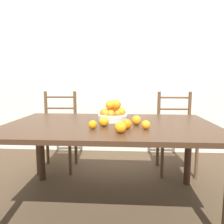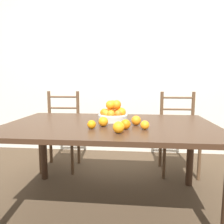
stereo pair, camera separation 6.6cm
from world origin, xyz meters
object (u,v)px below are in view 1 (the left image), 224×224
object	(u,v)px
orange_loose_2	(146,125)
orange_loose_4	(121,127)
fruit_bowl	(113,114)
chair_right	(176,134)
orange_loose_3	(137,120)
chair_left	(58,132)
orange_loose_1	(93,125)
orange_loose_0	(104,122)
orange_loose_5	(127,124)

from	to	relation	value
orange_loose_2	orange_loose_4	distance (m)	0.23
fruit_bowl	chair_right	xyz separation A→B (m)	(0.72, 0.70, -0.34)
orange_loose_4	orange_loose_3	bearing A→B (deg)	66.76
orange_loose_3	chair_left	xyz separation A→B (m)	(-0.93, 0.87, -0.32)
orange_loose_1	chair_left	xyz separation A→B (m)	(-0.60, 1.04, -0.31)
orange_loose_1	orange_loose_3	bearing A→B (deg)	26.87
orange_loose_3	chair_left	distance (m)	1.31
orange_loose_1	chair_left	size ratio (longest dim) A/B	0.07
orange_loose_0	orange_loose_3	distance (m)	0.27
orange_loose_1	orange_loose_4	world-z (taller)	orange_loose_4
orange_loose_3	orange_loose_4	xyz separation A→B (m)	(-0.12, -0.28, 0.00)
orange_loose_3	orange_loose_2	bearing A→B (deg)	-67.96
orange_loose_1	orange_loose_4	xyz separation A→B (m)	(0.21, -0.12, 0.01)
fruit_bowl	orange_loose_0	xyz separation A→B (m)	(-0.06, -0.24, -0.03)
fruit_bowl	orange_loose_5	distance (m)	0.35
chair_left	chair_right	size ratio (longest dim) A/B	1.00
chair_right	chair_left	bearing A→B (deg)	179.99
fruit_bowl	orange_loose_1	world-z (taller)	fruit_bowl
fruit_bowl	orange_loose_0	distance (m)	0.25
chair_left	orange_loose_2	bearing A→B (deg)	-47.99
orange_loose_5	chair_right	xyz separation A→B (m)	(0.60, 1.03, -0.32)
fruit_bowl	orange_loose_3	distance (m)	0.27
fruit_bowl	orange_loose_4	bearing A→B (deg)	-80.04
orange_loose_1	orange_loose_2	xyz separation A→B (m)	(0.39, 0.02, 0.00)
chair_right	orange_loose_4	bearing A→B (deg)	-118.99
fruit_bowl	orange_loose_1	distance (m)	0.37
orange_loose_3	orange_loose_5	bearing A→B (deg)	-116.73
chair_left	chair_right	xyz separation A→B (m)	(1.44, 0.00, 0.00)
orange_loose_0	orange_loose_5	bearing A→B (deg)	-25.37
orange_loose_4	orange_loose_5	distance (m)	0.13
fruit_bowl	orange_loose_5	size ratio (longest dim) A/B	3.52
orange_loose_0	chair_right	size ratio (longest dim) A/B	0.08
orange_loose_0	chair_right	distance (m)	1.26
chair_left	fruit_bowl	bearing A→B (deg)	-45.93
orange_loose_5	chair_left	distance (m)	1.37
orange_loose_2	orange_loose_5	bearing A→B (deg)	-178.46
orange_loose_4	orange_loose_2	bearing A→B (deg)	35.51
orange_loose_5	chair_left	xyz separation A→B (m)	(-0.85, 1.03, -0.32)
orange_loose_2	orange_loose_5	world-z (taller)	orange_loose_5
orange_loose_2	orange_loose_4	xyz separation A→B (m)	(-0.18, -0.13, 0.01)
chair_left	chair_right	bearing A→B (deg)	-2.10
orange_loose_1	orange_loose_5	xyz separation A→B (m)	(0.25, 0.01, 0.00)
orange_loose_0	orange_loose_5	distance (m)	0.20
orange_loose_3	chair_right	xyz separation A→B (m)	(0.52, 0.87, -0.32)
orange_loose_0	orange_loose_2	world-z (taller)	orange_loose_0
fruit_bowl	chair_left	bearing A→B (deg)	136.18
orange_loose_3	orange_loose_5	xyz separation A→B (m)	(-0.08, -0.16, -0.00)
orange_loose_0	fruit_bowl	bearing A→B (deg)	77.25
orange_loose_0	orange_loose_4	distance (m)	0.25
orange_loose_4	chair_right	size ratio (longest dim) A/B	0.08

